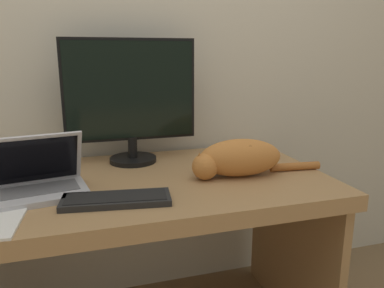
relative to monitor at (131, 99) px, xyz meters
name	(u,v)px	position (x,y,z in m)	size (l,w,h in m)	color
wall_back	(121,31)	(-0.01, 0.20, 0.29)	(6.40, 0.06, 2.60)	beige
desk	(142,217)	(-0.01, -0.25, -0.43)	(1.42, 0.77, 0.74)	#A37A4C
monitor	(131,99)	(0.00, 0.00, 0.00)	(0.56, 0.20, 0.53)	black
laptop	(40,182)	(-0.36, -0.31, -0.23)	(0.33, 0.26, 0.21)	#B7B7BC
external_keyboard	(116,199)	(-0.12, -0.45, -0.27)	(0.36, 0.17, 0.02)	black
cat	(238,158)	(0.36, -0.32, -0.20)	(0.54, 0.17, 0.15)	#C67A38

